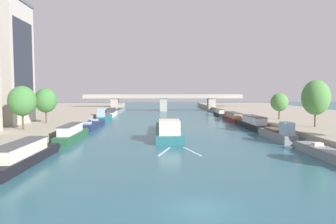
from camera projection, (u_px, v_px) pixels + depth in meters
name	position (u px, v px, depth m)	size (l,w,h in m)	color
ground_plane	(200.00, 209.00, 20.59)	(400.00, 400.00, 0.00)	#2D6070
quay_left	(15.00, 120.00, 73.89)	(36.00, 170.00, 1.72)	#A89E89
quay_right	(315.00, 119.00, 76.82)	(36.00, 170.00, 1.72)	#A89E89
barge_midriver	(168.00, 130.00, 55.07)	(4.55, 24.85, 3.39)	#23666B
wake_behind_barge	(178.00, 151.00, 40.12)	(5.60, 5.89, 0.03)	#A0CCD6
moored_boat_left_downstream	(24.00, 155.00, 32.91)	(3.00, 15.26, 2.54)	black
moored_boat_left_far	(72.00, 133.00, 49.25)	(2.32, 13.81, 2.63)	#235633
moored_boat_left_midway	(92.00, 125.00, 66.38)	(3.39, 15.23, 2.30)	#1E284C
moored_boat_left_end	(104.00, 117.00, 82.24)	(2.41, 12.78, 3.49)	#23666B
moored_boat_left_gap_after	(111.00, 113.00, 97.56)	(2.48, 12.47, 2.53)	silver
moored_boat_left_upstream	(119.00, 111.00, 114.60)	(2.98, 16.86, 2.19)	gray
moored_boat_right_end	(329.00, 154.00, 35.57)	(2.37, 13.97, 2.23)	gray
moored_boat_right_downstream	(278.00, 134.00, 49.44)	(2.30, 11.34, 3.26)	gray
moored_boat_right_gap_after	(253.00, 123.00, 64.11)	(2.87, 15.45, 2.79)	black
moored_boat_right_second	(233.00, 117.00, 80.06)	(2.68, 14.94, 2.43)	maroon
moored_boat_right_midway	(219.00, 113.00, 96.46)	(2.15, 11.33, 2.28)	black
tree_left_nearest	(22.00, 101.00, 49.05)	(4.33, 4.33, 7.05)	brown
tree_left_end_of_row	(46.00, 100.00, 59.42)	(4.22, 4.22, 6.78)	brown
tree_right_by_lamp	(316.00, 98.00, 52.68)	(4.70, 4.70, 8.14)	brown
tree_right_far	(279.00, 102.00, 67.18)	(3.76, 3.76, 5.76)	brown
bridge_far	(163.00, 100.00, 120.48)	(62.18, 4.40, 6.58)	#ADA899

